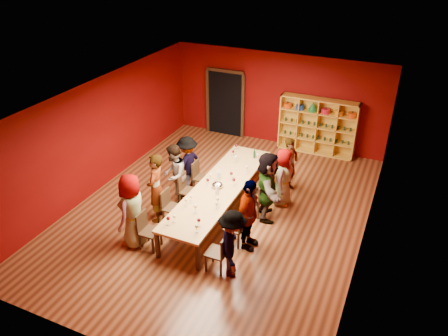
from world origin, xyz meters
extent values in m
cube|color=#562C17|center=(0.00, 0.00, -0.01)|extent=(7.10, 9.10, 0.02)
cube|color=#5B0504|center=(0.00, 4.51, 1.50)|extent=(7.10, 0.02, 3.00)
cube|color=#5B0504|center=(0.00, -4.51, 1.50)|extent=(7.10, 0.02, 3.00)
cube|color=#5B0504|center=(-3.51, 0.00, 1.50)|extent=(0.02, 9.10, 3.00)
cube|color=#5B0504|center=(3.51, 0.00, 1.50)|extent=(0.02, 9.10, 3.00)
cube|color=beige|center=(0.00, 0.00, 3.01)|extent=(7.10, 9.10, 0.02)
cube|color=#B18A4A|center=(0.00, 0.00, 0.72)|extent=(1.10, 4.50, 0.06)
cube|color=black|center=(-0.49, -2.17, 0.34)|extent=(0.08, 0.08, 0.69)
cube|color=black|center=(-0.49, 2.17, 0.34)|extent=(0.08, 0.08, 0.69)
cube|color=black|center=(0.49, -2.17, 0.34)|extent=(0.08, 0.08, 0.69)
cube|color=black|center=(0.49, 2.17, 0.34)|extent=(0.08, 0.08, 0.69)
cube|color=black|center=(-1.80, 4.44, 1.10)|extent=(1.20, 0.14, 2.20)
cube|color=black|center=(-1.80, 4.37, 2.25)|extent=(1.32, 0.06, 0.10)
cube|color=black|center=(-2.45, 4.37, 1.10)|extent=(0.10, 0.06, 2.20)
cube|color=black|center=(-1.15, 4.37, 1.10)|extent=(0.10, 0.06, 2.20)
cube|color=gold|center=(0.22, 4.28, 0.90)|extent=(0.04, 0.40, 1.80)
cube|color=gold|center=(2.58, 4.28, 0.90)|extent=(0.04, 0.40, 1.80)
cube|color=gold|center=(1.40, 4.28, 1.78)|extent=(2.40, 0.40, 0.04)
cube|color=gold|center=(1.40, 4.28, 0.02)|extent=(2.40, 0.40, 0.04)
cube|color=gold|center=(1.40, 4.47, 0.90)|extent=(2.40, 0.02, 1.80)
cube|color=gold|center=(1.40, 4.28, 0.45)|extent=(2.36, 0.38, 0.03)
cube|color=gold|center=(1.40, 4.28, 0.90)|extent=(2.36, 0.38, 0.03)
cube|color=gold|center=(1.40, 4.28, 1.35)|extent=(2.36, 0.38, 0.03)
cube|color=gold|center=(0.80, 4.28, 0.90)|extent=(0.03, 0.38, 1.76)
cube|color=gold|center=(1.40, 4.28, 0.90)|extent=(0.03, 0.38, 1.76)
cube|color=gold|center=(2.00, 4.28, 0.90)|extent=(0.03, 0.38, 1.76)
cylinder|color=#D2470C|center=(0.40, 4.28, 1.44)|extent=(0.26, 0.26, 0.15)
sphere|color=black|center=(0.40, 4.28, 1.53)|extent=(0.05, 0.05, 0.05)
cylinder|color=#163B9A|center=(0.80, 4.28, 1.44)|extent=(0.26, 0.26, 0.15)
sphere|color=black|center=(0.80, 4.28, 1.53)|extent=(0.05, 0.05, 0.05)
cylinder|color=#1B6C36|center=(1.20, 4.28, 1.41)|extent=(0.26, 0.26, 0.08)
cone|color=#1B6C36|center=(1.20, 4.28, 1.56)|extent=(0.24, 0.24, 0.22)
cylinder|color=red|center=(1.60, 4.28, 1.44)|extent=(0.26, 0.26, 0.15)
sphere|color=black|center=(1.60, 4.28, 1.53)|extent=(0.05, 0.05, 0.05)
cylinder|color=orange|center=(2.00, 4.28, 1.44)|extent=(0.26, 0.26, 0.15)
sphere|color=black|center=(2.00, 4.28, 1.53)|extent=(0.05, 0.05, 0.05)
cylinder|color=#D2470C|center=(2.40, 4.28, 1.44)|extent=(0.26, 0.26, 0.15)
sphere|color=black|center=(2.40, 4.28, 1.53)|extent=(0.05, 0.05, 0.05)
cylinder|color=#1A301E|center=(0.38, 4.28, 0.52)|extent=(0.07, 0.07, 0.10)
cylinder|color=#1A301E|center=(0.56, 4.28, 0.52)|extent=(0.07, 0.07, 0.10)
cylinder|color=#1A301E|center=(0.75, 4.28, 0.52)|extent=(0.07, 0.07, 0.10)
cylinder|color=#1A301E|center=(0.93, 4.28, 0.52)|extent=(0.07, 0.07, 0.10)
cylinder|color=#1A301E|center=(1.12, 4.28, 0.52)|extent=(0.07, 0.07, 0.10)
cylinder|color=#1A301E|center=(1.30, 4.28, 0.52)|extent=(0.07, 0.07, 0.10)
cylinder|color=#1A301E|center=(1.49, 4.28, 0.52)|extent=(0.07, 0.07, 0.10)
cylinder|color=#1A301E|center=(1.67, 4.28, 0.52)|extent=(0.07, 0.07, 0.10)
cylinder|color=#1A301E|center=(1.86, 4.28, 0.52)|extent=(0.07, 0.07, 0.10)
cylinder|color=#1A301E|center=(2.04, 4.28, 0.52)|extent=(0.07, 0.07, 0.10)
cylinder|color=#1A301E|center=(2.23, 4.28, 0.52)|extent=(0.07, 0.07, 0.10)
cylinder|color=#1A301E|center=(2.42, 4.28, 0.52)|extent=(0.07, 0.07, 0.10)
cylinder|color=#1A301E|center=(0.38, 4.28, 0.97)|extent=(0.07, 0.07, 0.10)
cylinder|color=#1A301E|center=(0.56, 4.28, 0.97)|extent=(0.07, 0.07, 0.10)
cylinder|color=#1A301E|center=(0.75, 4.28, 0.97)|extent=(0.07, 0.07, 0.10)
cylinder|color=#1A301E|center=(0.93, 4.28, 0.97)|extent=(0.07, 0.07, 0.10)
cylinder|color=#1A301E|center=(1.12, 4.28, 0.97)|extent=(0.07, 0.07, 0.10)
cylinder|color=#1A301E|center=(1.30, 4.28, 0.97)|extent=(0.07, 0.07, 0.10)
cylinder|color=#1A301E|center=(1.49, 4.28, 0.97)|extent=(0.07, 0.07, 0.10)
cylinder|color=#1A301E|center=(1.67, 4.28, 0.97)|extent=(0.07, 0.07, 0.10)
cylinder|color=#1A301E|center=(1.86, 4.28, 0.97)|extent=(0.07, 0.07, 0.10)
cylinder|color=#1A301E|center=(2.04, 4.28, 0.97)|extent=(0.07, 0.07, 0.10)
cylinder|color=#1A301E|center=(2.23, 4.28, 0.97)|extent=(0.07, 0.07, 0.10)
cylinder|color=#1A301E|center=(2.42, 4.28, 0.97)|extent=(0.07, 0.07, 0.10)
cube|color=black|center=(-0.83, -1.93, 0.43)|extent=(0.42, 0.42, 0.04)
cube|color=black|center=(-1.02, -1.93, 0.67)|extent=(0.04, 0.40, 0.44)
cube|color=black|center=(-1.00, -2.10, 0.21)|extent=(0.04, 0.04, 0.41)
cube|color=black|center=(-0.66, -2.10, 0.21)|extent=(0.04, 0.04, 0.41)
cube|color=black|center=(-1.00, -1.76, 0.21)|extent=(0.04, 0.04, 0.41)
cube|color=black|center=(-0.66, -1.76, 0.21)|extent=(0.04, 0.04, 0.41)
imported|color=#49494E|center=(-1.24, -1.93, 0.88)|extent=(0.52, 0.89, 1.77)
cube|color=black|center=(-0.83, -0.91, 0.43)|extent=(0.42, 0.42, 0.04)
cube|color=black|center=(-1.02, -0.91, 0.67)|extent=(0.04, 0.40, 0.44)
cube|color=black|center=(-1.00, -1.08, 0.21)|extent=(0.04, 0.04, 0.41)
cube|color=black|center=(-0.66, -1.08, 0.21)|extent=(0.04, 0.04, 0.41)
cube|color=black|center=(-1.00, -0.74, 0.21)|extent=(0.04, 0.04, 0.41)
cube|color=black|center=(-0.66, -0.74, 0.21)|extent=(0.04, 0.04, 0.41)
imported|color=#121B34|center=(-1.26, -0.91, 0.89)|extent=(0.62, 0.75, 1.78)
cube|color=black|center=(-0.83, -0.09, 0.43)|extent=(0.42, 0.42, 0.04)
cube|color=black|center=(-1.02, -0.09, 0.67)|extent=(0.04, 0.40, 0.44)
cube|color=black|center=(-1.00, -0.26, 0.21)|extent=(0.04, 0.04, 0.41)
cube|color=black|center=(-0.66, -0.26, 0.21)|extent=(0.04, 0.04, 0.41)
cube|color=black|center=(-1.00, 0.08, 0.21)|extent=(0.04, 0.04, 0.41)
cube|color=black|center=(-0.66, 0.08, 0.21)|extent=(0.04, 0.04, 0.41)
imported|color=silver|center=(-1.24, -0.09, 0.82)|extent=(0.65, 0.89, 1.64)
cube|color=black|center=(-0.83, 0.66, 0.43)|extent=(0.42, 0.42, 0.04)
cube|color=black|center=(-1.02, 0.66, 0.67)|extent=(0.04, 0.40, 0.44)
cube|color=black|center=(-1.00, 0.49, 0.21)|extent=(0.04, 0.04, 0.41)
cube|color=black|center=(-0.66, 0.49, 0.21)|extent=(0.04, 0.04, 0.41)
cube|color=black|center=(-1.00, 0.83, 0.21)|extent=(0.04, 0.04, 0.41)
cube|color=black|center=(-0.66, 0.83, 0.21)|extent=(0.04, 0.04, 0.41)
imported|color=#4F4F54|center=(-1.26, 0.66, 0.78)|extent=(0.62, 1.07, 1.55)
cube|color=black|center=(0.83, -1.97, 0.43)|extent=(0.42, 0.42, 0.04)
cube|color=black|center=(1.02, -1.97, 0.67)|extent=(0.04, 0.40, 0.44)
cube|color=black|center=(0.66, -2.14, 0.21)|extent=(0.04, 0.04, 0.41)
cube|color=black|center=(1.00, -2.14, 0.21)|extent=(0.04, 0.04, 0.41)
cube|color=black|center=(0.66, -1.80, 0.21)|extent=(0.04, 0.04, 0.41)
cube|color=black|center=(1.00, -1.80, 0.21)|extent=(0.04, 0.04, 0.41)
imported|color=#CB8889|center=(1.18, -1.97, 0.77)|extent=(0.75, 1.07, 1.54)
cube|color=black|center=(0.83, -1.02, 0.43)|extent=(0.42, 0.42, 0.04)
cube|color=black|center=(1.02, -1.02, 0.67)|extent=(0.04, 0.40, 0.44)
cube|color=black|center=(0.66, -1.19, 0.21)|extent=(0.04, 0.04, 0.41)
cube|color=black|center=(1.00, -1.19, 0.21)|extent=(0.04, 0.04, 0.41)
cube|color=black|center=(0.66, -0.85, 0.21)|extent=(0.04, 0.04, 0.41)
cube|color=black|center=(1.00, -0.85, 0.21)|extent=(0.04, 0.04, 0.41)
imported|color=#141A37|center=(1.16, -1.02, 0.86)|extent=(0.52, 1.04, 1.73)
cube|color=black|center=(0.83, 0.24, 0.43)|extent=(0.42, 0.42, 0.04)
cube|color=black|center=(1.02, 0.24, 0.67)|extent=(0.04, 0.40, 0.44)
cube|color=black|center=(0.66, 0.07, 0.21)|extent=(0.04, 0.04, 0.41)
cube|color=black|center=(1.00, 0.07, 0.21)|extent=(0.04, 0.04, 0.41)
cube|color=black|center=(0.66, 0.41, 0.21)|extent=(0.04, 0.04, 0.41)
cube|color=black|center=(1.00, 0.41, 0.21)|extent=(0.04, 0.04, 0.41)
imported|color=#525257|center=(1.15, 0.24, 0.89)|extent=(1.09, 1.71, 1.79)
cube|color=black|center=(0.83, 1.00, 0.43)|extent=(0.42, 0.42, 0.04)
cube|color=black|center=(1.02, 1.00, 0.67)|extent=(0.04, 0.40, 0.44)
cube|color=black|center=(0.66, 0.83, 0.21)|extent=(0.04, 0.04, 0.41)
cube|color=black|center=(1.00, 0.83, 0.21)|extent=(0.04, 0.04, 0.41)
cube|color=black|center=(0.66, 1.17, 0.21)|extent=(0.04, 0.04, 0.41)
cube|color=black|center=(1.00, 1.17, 0.21)|extent=(0.04, 0.04, 0.41)
imported|color=beige|center=(1.32, 1.00, 0.78)|extent=(0.43, 0.77, 1.56)
cube|color=black|center=(0.83, 1.74, 0.43)|extent=(0.42, 0.42, 0.04)
cube|color=black|center=(1.02, 1.74, 0.67)|extent=(0.04, 0.40, 0.44)
cube|color=black|center=(0.66, 1.57, 0.21)|extent=(0.04, 0.04, 0.41)
cube|color=black|center=(1.00, 1.57, 0.21)|extent=(0.04, 0.04, 0.41)
cube|color=black|center=(0.66, 1.91, 0.21)|extent=(0.04, 0.04, 0.41)
cube|color=black|center=(1.00, 1.91, 0.21)|extent=(0.04, 0.04, 0.41)
imported|color=silver|center=(1.27, 1.74, 0.77)|extent=(0.58, 0.67, 1.54)
cylinder|color=silver|center=(0.12, 0.44, 0.75)|extent=(0.07, 0.07, 0.01)
cylinder|color=silver|center=(0.12, 0.44, 0.81)|extent=(0.01, 0.01, 0.11)
ellipsoid|color=#470710|center=(0.12, 0.44, 0.91)|extent=(0.08, 0.08, 0.09)
cylinder|color=silver|center=(-0.28, -1.76, 0.75)|extent=(0.06, 0.06, 0.01)
cylinder|color=silver|center=(-0.28, -1.76, 0.81)|extent=(0.01, 0.01, 0.10)
ellipsoid|color=beige|center=(-0.28, -1.76, 0.89)|extent=(0.07, 0.07, 0.08)
cylinder|color=silver|center=(0.28, -1.68, 0.75)|extent=(0.06, 0.06, 0.01)
cylinder|color=silver|center=(0.28, -1.68, 0.81)|extent=(0.01, 0.01, 0.11)
ellipsoid|color=#470710|center=(0.28, -1.68, 0.90)|extent=(0.08, 0.08, 0.09)
cylinder|color=silver|center=(-0.11, 1.30, 0.75)|extent=(0.07, 0.07, 0.01)
cylinder|color=silver|center=(-0.11, 1.30, 0.82)|extent=(0.01, 0.01, 0.12)
ellipsoid|color=silver|center=(-0.11, 1.30, 0.91)|extent=(0.09, 0.09, 0.10)
cylinder|color=silver|center=(-0.30, -0.91, 0.75)|extent=(0.06, 0.06, 0.01)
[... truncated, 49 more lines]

